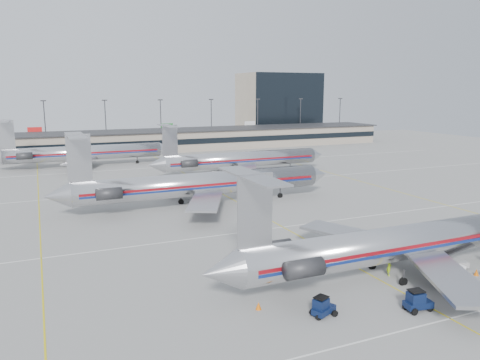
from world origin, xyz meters
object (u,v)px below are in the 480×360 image
jet_foreground (404,242)px  belt_loader (448,262)px  uld_container (452,276)px  tug_center (417,301)px  jet_second_row (197,184)px

jet_foreground → belt_loader: (5.26, -0.84, -2.63)m
uld_container → belt_loader: bearing=38.3°
tug_center → uld_container: size_ratio=1.09×
uld_container → belt_loader: size_ratio=0.45×
jet_second_row → belt_loader: (15.20, -35.76, -2.85)m
jet_foreground → uld_container: jet_foreground is taller
jet_foreground → uld_container: size_ratio=19.55×
tug_center → belt_loader: bearing=37.8°
jet_foreground → belt_loader: bearing=-9.1°
uld_container → belt_loader: belt_loader is taller
jet_second_row → uld_container: jet_second_row is taller
tug_center → belt_loader: size_ratio=0.49×
jet_second_row → uld_container: bearing=-73.2°
jet_foreground → uld_container: (1.95, -4.37, -2.25)m
jet_foreground → tug_center: size_ratio=18.00×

